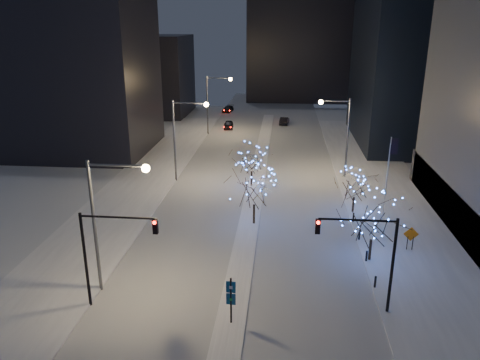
# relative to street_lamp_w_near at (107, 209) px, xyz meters

# --- Properties ---
(ground) EXTENTS (160.00, 160.00, 0.00)m
(ground) POSITION_rel_street_lamp_w_near_xyz_m (8.94, -2.00, -6.50)
(ground) COLOR silver
(ground) RESTS_ON ground
(road) EXTENTS (20.00, 130.00, 0.02)m
(road) POSITION_rel_street_lamp_w_near_xyz_m (8.94, 33.00, -6.49)
(road) COLOR #B4BAC4
(road) RESTS_ON ground
(median) EXTENTS (2.00, 80.00, 0.15)m
(median) POSITION_rel_street_lamp_w_near_xyz_m (8.94, 28.00, -6.42)
(median) COLOR white
(median) RESTS_ON ground
(east_sidewalk) EXTENTS (10.00, 90.00, 0.15)m
(east_sidewalk) POSITION_rel_street_lamp_w_near_xyz_m (23.94, 18.00, -6.42)
(east_sidewalk) COLOR white
(east_sidewalk) RESTS_ON ground
(west_sidewalk) EXTENTS (8.00, 90.00, 0.15)m
(west_sidewalk) POSITION_rel_street_lamp_w_near_xyz_m (-5.06, 18.00, -6.42)
(west_sidewalk) COLOR white
(west_sidewalk) RESTS_ON ground
(filler_west_near) EXTENTS (22.00, 18.00, 24.00)m
(filler_west_near) POSITION_rel_street_lamp_w_near_xyz_m (-19.06, 38.00, 5.50)
(filler_west_near) COLOR black
(filler_west_near) RESTS_ON ground
(filler_west_far) EXTENTS (18.00, 16.00, 16.00)m
(filler_west_far) POSITION_rel_street_lamp_w_near_xyz_m (-17.06, 68.00, 1.50)
(filler_west_far) COLOR black
(filler_west_far) RESTS_ON ground
(horizon_block) EXTENTS (24.00, 14.00, 42.00)m
(horizon_block) POSITION_rel_street_lamp_w_near_xyz_m (14.94, 90.00, 14.50)
(horizon_block) COLOR black
(horizon_block) RESTS_ON ground
(street_lamp_w_near) EXTENTS (4.40, 0.56, 10.00)m
(street_lamp_w_near) POSITION_rel_street_lamp_w_near_xyz_m (0.00, 0.00, 0.00)
(street_lamp_w_near) COLOR #595E66
(street_lamp_w_near) RESTS_ON ground
(street_lamp_w_mid) EXTENTS (4.40, 0.56, 10.00)m
(street_lamp_w_mid) POSITION_rel_street_lamp_w_near_xyz_m (0.00, 25.00, 0.00)
(street_lamp_w_mid) COLOR #595E66
(street_lamp_w_mid) RESTS_ON ground
(street_lamp_w_far) EXTENTS (4.40, 0.56, 10.00)m
(street_lamp_w_far) POSITION_rel_street_lamp_w_near_xyz_m (0.00, 50.00, 0.00)
(street_lamp_w_far) COLOR #595E66
(street_lamp_w_far) RESTS_ON ground
(street_lamp_east) EXTENTS (3.90, 0.56, 10.00)m
(street_lamp_east) POSITION_rel_street_lamp_w_near_xyz_m (19.02, 28.00, -0.05)
(street_lamp_east) COLOR #595E66
(street_lamp_east) RESTS_ON ground
(traffic_signal_west) EXTENTS (5.26, 0.43, 7.00)m
(traffic_signal_west) POSITION_rel_street_lamp_w_near_xyz_m (0.50, -2.00, -1.74)
(traffic_signal_west) COLOR black
(traffic_signal_west) RESTS_ON ground
(traffic_signal_east) EXTENTS (5.26, 0.43, 7.00)m
(traffic_signal_east) POSITION_rel_street_lamp_w_near_xyz_m (17.88, -1.00, -1.74)
(traffic_signal_east) COLOR black
(traffic_signal_east) RESTS_ON ground
(flagpoles) EXTENTS (1.35, 2.60, 8.00)m
(flagpoles) POSITION_rel_street_lamp_w_near_xyz_m (22.30, 15.25, -1.70)
(flagpoles) COLOR silver
(flagpoles) RESTS_ON east_sidewalk
(bollards) EXTENTS (0.16, 12.16, 0.90)m
(bollards) POSITION_rel_street_lamp_w_near_xyz_m (19.14, 8.00, -5.90)
(bollards) COLOR black
(bollards) RESTS_ON east_sidewalk
(car_near) EXTENTS (1.95, 4.28, 1.42)m
(car_near) POSITION_rel_street_lamp_w_near_xyz_m (1.99, 54.86, -5.79)
(car_near) COLOR black
(car_near) RESTS_ON ground
(car_mid) EXTENTS (1.96, 4.38, 1.40)m
(car_mid) POSITION_rel_street_lamp_w_near_xyz_m (12.19, 59.44, -5.80)
(car_mid) COLOR black
(car_mid) RESTS_ON ground
(car_far) EXTENTS (2.42, 4.55, 1.25)m
(car_far) POSITION_rel_street_lamp_w_near_xyz_m (-0.06, 71.18, -5.87)
(car_far) COLOR black
(car_far) RESTS_ON ground
(holiday_tree_median_near) EXTENTS (5.00, 5.00, 5.95)m
(holiday_tree_median_near) POSITION_rel_street_lamp_w_near_xyz_m (9.44, 12.69, -2.59)
(holiday_tree_median_near) COLOR black
(holiday_tree_median_near) RESTS_ON median
(holiday_tree_median_far) EXTENTS (4.83, 4.83, 5.06)m
(holiday_tree_median_far) POSITION_rel_street_lamp_w_near_xyz_m (8.44, 23.57, -3.07)
(holiday_tree_median_far) COLOR black
(holiday_tree_median_far) RESTS_ON median
(holiday_tree_plaza_near) EXTENTS (5.61, 5.61, 5.95)m
(holiday_tree_plaza_near) POSITION_rel_street_lamp_w_near_xyz_m (19.44, 6.32, -2.67)
(holiday_tree_plaza_near) COLOR black
(holiday_tree_plaza_near) RESTS_ON east_sidewalk
(holiday_tree_plaza_far) EXTENTS (4.88, 4.88, 4.81)m
(holiday_tree_plaza_far) POSITION_rel_street_lamp_w_near_xyz_m (19.44, 16.56, -3.31)
(holiday_tree_plaza_far) COLOR black
(holiday_tree_plaza_far) RESTS_ON east_sidewalk
(wayfinding_sign) EXTENTS (0.62, 0.13, 3.45)m
(wayfinding_sign) POSITION_rel_street_lamp_w_near_xyz_m (8.99, -3.25, -4.38)
(wayfinding_sign) COLOR black
(wayfinding_sign) RESTS_ON ground
(construction_sign) EXTENTS (1.28, 0.07, 2.12)m
(construction_sign) POSITION_rel_street_lamp_w_near_xyz_m (23.16, 8.40, -5.08)
(construction_sign) COLOR black
(construction_sign) RESTS_ON east_sidewalk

